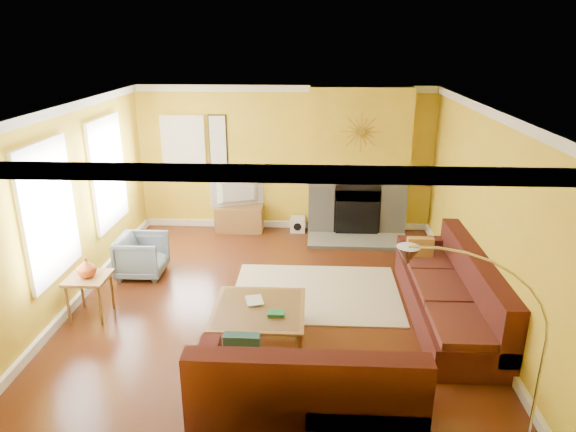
# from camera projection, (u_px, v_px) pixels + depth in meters

# --- Properties ---
(floor) EXTENTS (5.50, 6.00, 0.02)m
(floor) POSITION_uv_depth(u_px,v_px,m) (274.00, 302.00, 7.22)
(floor) COLOR #602B14
(floor) RESTS_ON ground
(ceiling) EXTENTS (5.50, 6.00, 0.02)m
(ceiling) POSITION_uv_depth(u_px,v_px,m) (271.00, 106.00, 6.31)
(ceiling) COLOR white
(ceiling) RESTS_ON ground
(wall_back) EXTENTS (5.50, 0.02, 2.70)m
(wall_back) POSITION_uv_depth(u_px,v_px,m) (285.00, 159.00, 9.60)
(wall_back) COLOR gold
(wall_back) RESTS_ON ground
(wall_front) EXTENTS (5.50, 0.02, 2.70)m
(wall_front) POSITION_uv_depth(u_px,v_px,m) (242.00, 338.00, 3.93)
(wall_front) COLOR gold
(wall_front) RESTS_ON ground
(wall_left) EXTENTS (0.02, 6.00, 2.70)m
(wall_left) POSITION_uv_depth(u_px,v_px,m) (68.00, 208.00, 6.89)
(wall_left) COLOR gold
(wall_left) RESTS_ON ground
(wall_right) EXTENTS (0.02, 6.00, 2.70)m
(wall_right) POSITION_uv_depth(u_px,v_px,m) (485.00, 214.00, 6.63)
(wall_right) COLOR gold
(wall_right) RESTS_ON ground
(baseboard) EXTENTS (5.50, 6.00, 0.12)m
(baseboard) POSITION_uv_depth(u_px,v_px,m) (274.00, 298.00, 7.19)
(baseboard) COLOR white
(baseboard) RESTS_ON floor
(crown_molding) EXTENTS (5.50, 6.00, 0.12)m
(crown_molding) POSITION_uv_depth(u_px,v_px,m) (272.00, 112.00, 6.33)
(crown_molding) COLOR white
(crown_molding) RESTS_ON ceiling
(window_left_near) EXTENTS (0.06, 1.22, 1.72)m
(window_left_near) POSITION_uv_depth(u_px,v_px,m) (107.00, 172.00, 8.07)
(window_left_near) COLOR white
(window_left_near) RESTS_ON wall_left
(window_left_far) EXTENTS (0.06, 1.22, 1.72)m
(window_left_far) POSITION_uv_depth(u_px,v_px,m) (47.00, 212.00, 6.28)
(window_left_far) COLOR white
(window_left_far) RESTS_ON wall_left
(window_back) EXTENTS (0.82, 0.06, 1.22)m
(window_back) POSITION_uv_depth(u_px,v_px,m) (184.00, 148.00, 9.57)
(window_back) COLOR white
(window_back) RESTS_ON wall_back
(wall_art) EXTENTS (0.34, 0.04, 1.14)m
(wall_art) POSITION_uv_depth(u_px,v_px,m) (218.00, 145.00, 9.54)
(wall_art) COLOR white
(wall_art) RESTS_ON wall_back
(fireplace) EXTENTS (1.80, 0.40, 2.70)m
(fireplace) POSITION_uv_depth(u_px,v_px,m) (359.00, 162.00, 9.34)
(fireplace) COLOR gray
(fireplace) RESTS_ON floor
(mantel) EXTENTS (1.92, 0.22, 0.08)m
(mantel) POSITION_uv_depth(u_px,v_px,m) (359.00, 171.00, 9.14)
(mantel) COLOR white
(mantel) RESTS_ON fireplace
(hearth) EXTENTS (1.80, 0.70, 0.06)m
(hearth) POSITION_uv_depth(u_px,v_px,m) (358.00, 241.00, 9.26)
(hearth) COLOR gray
(hearth) RESTS_ON floor
(sunburst) EXTENTS (0.70, 0.04, 0.70)m
(sunburst) POSITION_uv_depth(u_px,v_px,m) (361.00, 132.00, 8.92)
(sunburst) COLOR olive
(sunburst) RESTS_ON fireplace
(rug) EXTENTS (2.40, 1.80, 0.02)m
(rug) POSITION_uv_depth(u_px,v_px,m) (316.00, 293.00, 7.45)
(rug) COLOR beige
(rug) RESTS_ON floor
(sectional_sofa) EXTENTS (3.35, 3.79, 0.90)m
(sectional_sofa) POSITION_uv_depth(u_px,v_px,m) (356.00, 303.00, 6.26)
(sectional_sofa) COLOR #471916
(sectional_sofa) RESTS_ON floor
(coffee_table) EXTENTS (1.11, 1.11, 0.44)m
(coffee_table) POSITION_uv_depth(u_px,v_px,m) (259.00, 323.00, 6.26)
(coffee_table) COLOR white
(coffee_table) RESTS_ON floor
(media_console) EXTENTS (0.89, 0.40, 0.49)m
(media_console) POSITION_uv_depth(u_px,v_px,m) (239.00, 219.00, 9.74)
(media_console) COLOR olive
(media_console) RESTS_ON floor
(tv) EXTENTS (0.99, 0.47, 0.58)m
(tv) POSITION_uv_depth(u_px,v_px,m) (238.00, 192.00, 9.57)
(tv) COLOR black
(tv) RESTS_ON media_console
(subwoofer) EXTENTS (0.28, 0.28, 0.28)m
(subwoofer) POSITION_uv_depth(u_px,v_px,m) (298.00, 224.00, 9.76)
(subwoofer) COLOR white
(subwoofer) RESTS_ON floor
(armchair) EXTENTS (0.71, 0.69, 0.64)m
(armchair) POSITION_uv_depth(u_px,v_px,m) (142.00, 256.00, 7.92)
(armchair) COLOR slate
(armchair) RESTS_ON floor
(side_table) EXTENTS (0.52, 0.52, 0.58)m
(side_table) POSITION_uv_depth(u_px,v_px,m) (91.00, 296.00, 6.76)
(side_table) COLOR olive
(side_table) RESTS_ON floor
(vase) EXTENTS (0.25, 0.25, 0.26)m
(vase) POSITION_uv_depth(u_px,v_px,m) (86.00, 267.00, 6.63)
(vase) COLOR #D8591E
(vase) RESTS_ON side_table
(book) EXTENTS (0.26, 0.31, 0.03)m
(book) POSITION_uv_depth(u_px,v_px,m) (246.00, 302.00, 6.30)
(book) COLOR white
(book) RESTS_ON coffee_table
(arc_lamp) EXTENTS (1.28, 0.36, 1.99)m
(arc_lamp) POSITION_uv_depth(u_px,v_px,m) (476.00, 360.00, 4.26)
(arc_lamp) COLOR silver
(arc_lamp) RESTS_ON floor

